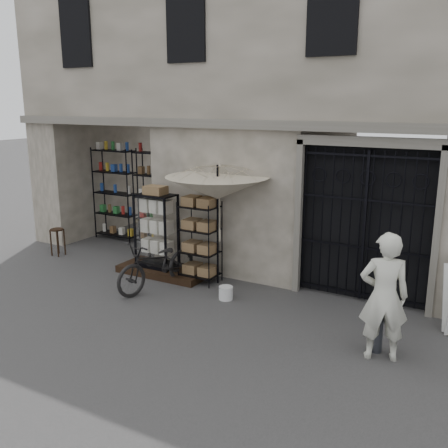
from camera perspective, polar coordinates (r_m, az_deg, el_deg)
The scene contains 14 objects.
ground at distance 8.69m, azimuth 0.07°, elevation -11.25°, with size 80.00×80.00×0.00m, color black.
main_building at distance 11.56m, azimuth 10.31°, elevation 17.65°, with size 14.00×4.00×9.00m, color #AEA192.
shop_recess at distance 12.96m, azimuth -11.32°, elevation 3.84°, with size 3.00×1.70×3.00m, color black.
shop_shelving at distance 13.41m, azimuth -10.05°, elevation 3.14°, with size 2.70×0.50×2.50m, color black.
iron_gate at distance 9.63m, azimuth 15.99°, elevation 0.17°, with size 2.50×0.21×3.00m.
step_platform at distance 11.09m, azimuth -6.87°, elevation -5.28°, with size 2.00×0.90×0.15m, color black.
display_cabinet at distance 10.92m, azimuth -7.72°, elevation -1.21°, with size 0.93×0.76×1.75m.
wire_rack at distance 10.33m, azimuth -2.77°, elevation -2.18°, with size 0.79×0.59×1.71m.
market_umbrella at distance 9.94m, azimuth -0.75°, elevation 4.86°, with size 2.30×2.32×2.97m.
white_bucket at distance 9.61m, azimuth 0.21°, elevation -7.88°, with size 0.27×0.27×0.26m, color silver.
bicycle at distance 10.28m, azimuth -7.51°, elevation -7.29°, with size 0.68×1.03×1.96m, color black.
wooden_stool at distance 12.89m, azimuth -18.47°, elevation -1.89°, with size 0.40×0.40×0.67m.
steel_bollard at distance 7.93m, azimuth 17.18°, elevation -10.80°, with size 0.17×0.17×0.92m, color #444751.
shopkeeper at distance 7.97m, azimuth 17.29°, elevation -14.35°, with size 0.70×1.92×0.46m, color silver.
Camera 1 is at (3.85, -6.87, 3.67)m, focal length 40.00 mm.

